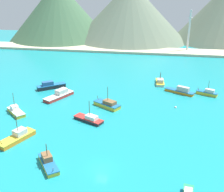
{
  "coord_description": "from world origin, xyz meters",
  "views": [
    {
      "loc": [
        9.9,
        -43.72,
        34.32
      ],
      "look_at": [
        -4.12,
        35.87,
        1.3
      ],
      "focal_mm": 43.11,
      "sensor_mm": 36.0,
      "label": 1
    }
  ],
  "objects_px": {
    "fishing_boat_2": "(181,91)",
    "fishing_boat_1": "(89,119)",
    "fishing_boat_3": "(60,95)",
    "fishing_boat_8": "(160,82)",
    "buoy_0": "(176,107)",
    "fishing_boat_7": "(16,111)",
    "fishing_boat_0": "(48,162)",
    "fishing_boat_6": "(17,137)",
    "fishing_boat_14": "(207,93)",
    "fishing_boat_15": "(108,104)",
    "radio_tower": "(189,31)",
    "fishing_boat_13": "(51,86)"
  },
  "relations": [
    {
      "from": "fishing_boat_0",
      "to": "fishing_boat_1",
      "type": "bearing_deg",
      "value": 80.68
    },
    {
      "from": "fishing_boat_0",
      "to": "fishing_boat_7",
      "type": "xyz_separation_m",
      "value": [
        -18.84,
        21.6,
        -0.05
      ]
    },
    {
      "from": "fishing_boat_0",
      "to": "fishing_boat_14",
      "type": "relative_size",
      "value": 1.08
    },
    {
      "from": "fishing_boat_0",
      "to": "fishing_boat_3",
      "type": "relative_size",
      "value": 0.68
    },
    {
      "from": "fishing_boat_2",
      "to": "fishing_boat_1",
      "type": "bearing_deg",
      "value": -135.12
    },
    {
      "from": "fishing_boat_13",
      "to": "radio_tower",
      "type": "bearing_deg",
      "value": 52.42
    },
    {
      "from": "fishing_boat_8",
      "to": "buoy_0",
      "type": "distance_m",
      "value": 21.72
    },
    {
      "from": "fishing_boat_3",
      "to": "fishing_boat_14",
      "type": "xyz_separation_m",
      "value": [
        48.74,
        10.82,
        -0.07
      ]
    },
    {
      "from": "fishing_boat_8",
      "to": "fishing_boat_14",
      "type": "relative_size",
      "value": 1.11
    },
    {
      "from": "fishing_boat_6",
      "to": "fishing_boat_2",
      "type": "bearing_deg",
      "value": 43.43
    },
    {
      "from": "fishing_boat_7",
      "to": "fishing_boat_8",
      "type": "height_order",
      "value": "fishing_boat_7"
    },
    {
      "from": "fishing_boat_1",
      "to": "fishing_boat_7",
      "type": "bearing_deg",
      "value": 177.48
    },
    {
      "from": "fishing_boat_2",
      "to": "fishing_boat_15",
      "type": "relative_size",
      "value": 1.12
    },
    {
      "from": "fishing_boat_3",
      "to": "fishing_boat_6",
      "type": "relative_size",
      "value": 1.15
    },
    {
      "from": "fishing_boat_0",
      "to": "fishing_boat_2",
      "type": "bearing_deg",
      "value": 57.76
    },
    {
      "from": "fishing_boat_7",
      "to": "fishing_boat_14",
      "type": "bearing_deg",
      "value": 23.39
    },
    {
      "from": "fishing_boat_6",
      "to": "buoy_0",
      "type": "relative_size",
      "value": 13.57
    },
    {
      "from": "fishing_boat_7",
      "to": "buoy_0",
      "type": "relative_size",
      "value": 10.58
    },
    {
      "from": "fishing_boat_3",
      "to": "radio_tower",
      "type": "bearing_deg",
      "value": 58.46
    },
    {
      "from": "fishing_boat_2",
      "to": "fishing_boat_13",
      "type": "relative_size",
      "value": 1.05
    },
    {
      "from": "fishing_boat_1",
      "to": "fishing_boat_8",
      "type": "height_order",
      "value": "fishing_boat_1"
    },
    {
      "from": "fishing_boat_3",
      "to": "fishing_boat_6",
      "type": "height_order",
      "value": "fishing_boat_6"
    },
    {
      "from": "fishing_boat_2",
      "to": "fishing_boat_15",
      "type": "distance_m",
      "value": 27.52
    },
    {
      "from": "fishing_boat_3",
      "to": "radio_tower",
      "type": "relative_size",
      "value": 0.5
    },
    {
      "from": "fishing_boat_2",
      "to": "fishing_boat_14",
      "type": "relative_size",
      "value": 1.42
    },
    {
      "from": "fishing_boat_1",
      "to": "fishing_boat_3",
      "type": "xyz_separation_m",
      "value": [
        -13.96,
        14.81,
        0.22
      ]
    },
    {
      "from": "fishing_boat_1",
      "to": "fishing_boat_6",
      "type": "xyz_separation_m",
      "value": [
        -14.54,
        -12.5,
        0.15
      ]
    },
    {
      "from": "fishing_boat_3",
      "to": "fishing_boat_0",
      "type": "bearing_deg",
      "value": -73.38
    },
    {
      "from": "fishing_boat_1",
      "to": "fishing_boat_14",
      "type": "distance_m",
      "value": 43.21
    },
    {
      "from": "fishing_boat_1",
      "to": "fishing_boat_3",
      "type": "distance_m",
      "value": 20.35
    },
    {
      "from": "fishing_boat_1",
      "to": "fishing_boat_8",
      "type": "bearing_deg",
      "value": 61.27
    },
    {
      "from": "fishing_boat_3",
      "to": "fishing_boat_7",
      "type": "relative_size",
      "value": 1.47
    },
    {
      "from": "buoy_0",
      "to": "radio_tower",
      "type": "xyz_separation_m",
      "value": [
        9.5,
        78.55,
        11.47
      ]
    },
    {
      "from": "fishing_boat_0",
      "to": "fishing_boat_1",
      "type": "distance_m",
      "value": 20.9
    },
    {
      "from": "fishing_boat_3",
      "to": "radio_tower",
      "type": "distance_m",
      "value": 90.85
    },
    {
      "from": "fishing_boat_2",
      "to": "fishing_boat_6",
      "type": "relative_size",
      "value": 1.03
    },
    {
      "from": "fishing_boat_1",
      "to": "fishing_boat_15",
      "type": "bearing_deg",
      "value": 72.78
    },
    {
      "from": "fishing_boat_3",
      "to": "fishing_boat_7",
      "type": "bearing_deg",
      "value": -120.86
    },
    {
      "from": "fishing_boat_0",
      "to": "fishing_boat_14",
      "type": "bearing_deg",
      "value": 50.47
    },
    {
      "from": "fishing_boat_2",
      "to": "fishing_boat_15",
      "type": "xyz_separation_m",
      "value": [
        -22.7,
        -15.57,
        -0.03
      ]
    },
    {
      "from": "fishing_boat_3",
      "to": "fishing_boat_7",
      "type": "xyz_separation_m",
      "value": [
        -8.26,
        -13.83,
        -0.18
      ]
    },
    {
      "from": "fishing_boat_3",
      "to": "fishing_boat_1",
      "type": "bearing_deg",
      "value": -46.7
    },
    {
      "from": "fishing_boat_1",
      "to": "radio_tower",
      "type": "height_order",
      "value": "radio_tower"
    },
    {
      "from": "buoy_0",
      "to": "radio_tower",
      "type": "height_order",
      "value": "radio_tower"
    },
    {
      "from": "radio_tower",
      "to": "buoy_0",
      "type": "bearing_deg",
      "value": -96.9
    },
    {
      "from": "fishing_boat_13",
      "to": "radio_tower",
      "type": "xyz_separation_m",
      "value": [
        53.34,
        69.33,
        10.56
      ]
    },
    {
      "from": "fishing_boat_3",
      "to": "fishing_boat_7",
      "type": "distance_m",
      "value": 16.11
    },
    {
      "from": "fishing_boat_6",
      "to": "fishing_boat_15",
      "type": "distance_m",
      "value": 28.76
    },
    {
      "from": "fishing_boat_3",
      "to": "fishing_boat_13",
      "type": "xyz_separation_m",
      "value": [
        -6.16,
        7.57,
        0.1
      ]
    },
    {
      "from": "fishing_boat_3",
      "to": "fishing_boat_6",
      "type": "bearing_deg",
      "value": -91.22
    }
  ]
}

